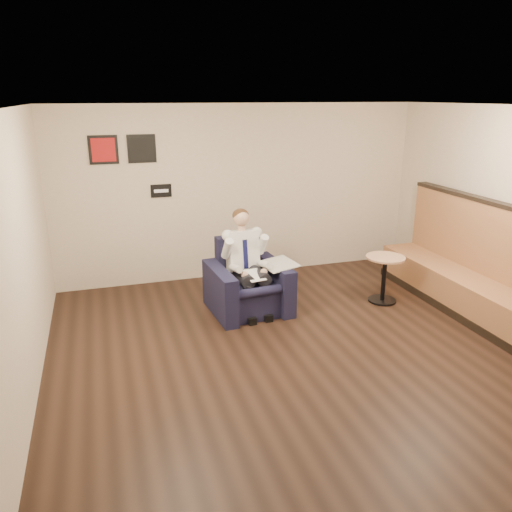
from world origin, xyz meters
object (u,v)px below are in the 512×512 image
object	(u,v)px
side_table	(267,293)
smartphone	(271,277)
coffee_mug	(278,276)
seated_man	(251,268)
armchair	(248,277)
green_folder	(266,281)
banquette	(463,255)
cafe_table	(384,279)

from	to	relation	value
side_table	smartphone	bearing A→B (deg)	50.12
coffee_mug	smartphone	size ratio (longest dim) A/B	0.68
side_table	coffee_mug	world-z (taller)	coffee_mug
seated_man	side_table	size ratio (longest dim) A/B	2.90
armchair	side_table	distance (m)	0.44
green_folder	side_table	bearing A→B (deg)	11.16
banquette	cafe_table	size ratio (longest dim) A/B	4.28
side_table	banquette	bearing A→B (deg)	-17.50
seated_man	side_table	distance (m)	0.61
cafe_table	banquette	bearing A→B (deg)	-26.12
green_folder	coffee_mug	size ratio (longest dim) A/B	4.74
cafe_table	side_table	bearing A→B (deg)	167.80
side_table	armchair	bearing A→B (deg)	-166.80
side_table	green_folder	world-z (taller)	green_folder
side_table	cafe_table	distance (m)	1.72
smartphone	green_folder	bearing A→B (deg)	-103.96
smartphone	banquette	size ratio (longest dim) A/B	0.04
side_table	banquette	xyz separation A→B (m)	(2.63, -0.83, 0.57)
green_folder	banquette	distance (m)	2.81
green_folder	banquette	size ratio (longest dim) A/B	0.13
armchair	seated_man	world-z (taller)	seated_man
armchair	green_folder	world-z (taller)	armchair
seated_man	banquette	distance (m)	3.00
banquette	cafe_table	xyz separation A→B (m)	(-0.95, 0.47, -0.41)
smartphone	armchair	bearing A→B (deg)	-123.12
green_folder	smartphone	distance (m)	0.17
coffee_mug	banquette	xyz separation A→B (m)	(2.45, -0.86, 0.34)
armchair	side_table	xyz separation A→B (m)	(0.31, 0.07, -0.30)
green_folder	smartphone	bearing A→B (deg)	43.51
coffee_mug	banquette	bearing A→B (deg)	-19.44
seated_man	smartphone	distance (m)	0.58
green_folder	cafe_table	bearing A→B (deg)	-11.80
smartphone	cafe_table	distance (m)	1.66
armchair	green_folder	xyz separation A→B (m)	(0.28, 0.07, -0.11)
seated_man	side_table	world-z (taller)	seated_man
armchair	coffee_mug	xyz separation A→B (m)	(0.49, 0.11, -0.07)
side_table	cafe_table	size ratio (longest dim) A/B	0.67
green_folder	coffee_mug	world-z (taller)	coffee_mug
coffee_mug	green_folder	bearing A→B (deg)	-168.84
seated_man	green_folder	world-z (taller)	seated_man
green_folder	banquette	bearing A→B (deg)	-17.19
armchair	smartphone	size ratio (longest dim) A/B	8.60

